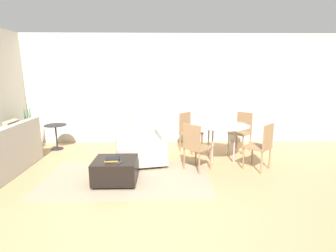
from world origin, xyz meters
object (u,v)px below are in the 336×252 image
object	(u,v)px
tv_remote_primary	(120,162)
potted_plant	(30,138)
book_stack	(112,159)
dining_table	(221,128)
dining_chair_near_right	(262,144)
ottoman	(115,170)
armchair	(140,145)
dining_chair_far_right	(242,129)
dining_chair_far_left	(188,129)
side_table	(56,132)
dining_chair_near_left	(195,144)

from	to	relation	value
tv_remote_primary	potted_plant	xyz separation A→B (m)	(-2.45, 2.08, -0.13)
book_stack	tv_remote_primary	xyz separation A→B (m)	(0.14, -0.10, -0.02)
dining_table	dining_chair_near_right	bearing A→B (deg)	-45.00
dining_table	dining_chair_near_right	distance (m)	0.91
ottoman	dining_chair_near_right	size ratio (longest dim) A/B	0.78
armchair	dining_chair_far_right	distance (m)	2.46
potted_plant	dining_table	bearing A→B (deg)	-10.20
dining_table	dining_chair_far_left	bearing A→B (deg)	135.00
side_table	dining_chair_far_left	size ratio (longest dim) A/B	0.67
armchair	dining_table	size ratio (longest dim) A/B	0.98
tv_remote_primary	dining_table	size ratio (longest dim) A/B	0.14
book_stack	potted_plant	size ratio (longest dim) A/B	0.21
dining_chair_far_right	book_stack	bearing A→B (deg)	-145.98
potted_plant	dining_chair_near_left	distance (m)	4.02
dining_table	ottoman	bearing A→B (deg)	-150.77
book_stack	dining_chair_near_right	distance (m)	2.75
dining_chair_near_right	dining_chair_far_left	bearing A→B (deg)	135.00
dining_chair_near_right	dining_chair_far_right	distance (m)	1.26
ottoman	book_stack	distance (m)	0.21
dining_table	dining_chair_far_right	bearing A→B (deg)	45.00
potted_plant	side_table	bearing A→B (deg)	1.84
armchair	dining_chair_far_left	bearing A→B (deg)	36.42
armchair	dining_chair_far_left	distance (m)	1.33
armchair	tv_remote_primary	bearing A→B (deg)	-101.43
side_table	dining_chair_near_left	distance (m)	3.45
tv_remote_primary	dining_chair_near_left	size ratio (longest dim) A/B	0.18
potted_plant	dining_chair_far_left	bearing A→B (deg)	-2.40
dining_chair_near_left	dining_table	bearing A→B (deg)	45.00
book_stack	dining_chair_near_right	size ratio (longest dim) A/B	0.27
book_stack	potted_plant	bearing A→B (deg)	139.54
tv_remote_primary	potted_plant	size ratio (longest dim) A/B	0.14
armchair	ottoman	xyz separation A→B (m)	(-0.33, -0.98, -0.14)
book_stack	side_table	xyz separation A→B (m)	(-1.70, 2.00, 0.00)
armchair	dining_chair_near_right	bearing A→B (deg)	-11.57
dining_chair_far_left	dining_chair_far_right	distance (m)	1.26
armchair	dining_chair_near_right	world-z (taller)	armchair
ottoman	potted_plant	bearing A→B (deg)	140.71
side_table	tv_remote_primary	bearing A→B (deg)	-48.78
dining_chair_far_left	dining_chair_far_right	size ratio (longest dim) A/B	1.00
armchair	dining_chair_far_right	size ratio (longest dim) A/B	1.25
ottoman	book_stack	world-z (taller)	book_stack
armchair	dining_table	world-z (taller)	armchair
book_stack	tv_remote_primary	bearing A→B (deg)	-37.04
dining_chair_near_right	side_table	bearing A→B (deg)	161.88
dining_chair_near_left	dining_chair_far_right	xyz separation A→B (m)	(1.26, 1.26, 0.00)
ottoman	dining_table	world-z (taller)	dining_table
potted_plant	dining_chair_near_left	size ratio (longest dim) A/B	1.30
book_stack	dining_chair_far_right	bearing A→B (deg)	34.02
dining_table	tv_remote_primary	bearing A→B (deg)	-146.15
ottoman	tv_remote_primary	size ratio (longest dim) A/B	4.45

